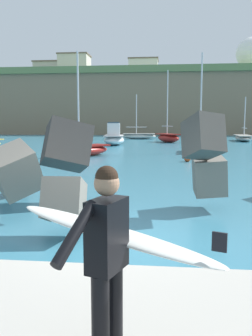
% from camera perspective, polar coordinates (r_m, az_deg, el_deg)
% --- Properties ---
extents(ground_plane, '(400.00, 400.00, 0.00)m').
position_cam_1_polar(ground_plane, '(7.28, -2.92, -11.48)').
color(ground_plane, teal).
extents(breakwater_jetty, '(29.20, 7.08, 2.67)m').
position_cam_1_polar(breakwater_jetty, '(8.23, 4.39, -0.23)').
color(breakwater_jetty, '#3D3A38').
rests_on(breakwater_jetty, ground).
extents(surfer_with_board, '(2.08, 1.47, 1.78)m').
position_cam_1_polar(surfer_with_board, '(3.11, -2.63, -12.97)').
color(surfer_with_board, black).
rests_on(surfer_with_board, walkway_path).
extents(boat_near_left, '(4.75, 1.93, 6.15)m').
position_cam_1_polar(boat_near_left, '(49.23, 2.09, 5.23)').
color(boat_near_left, beige).
rests_on(boat_near_left, ground).
extents(boat_near_centre, '(2.19, 4.15, 7.50)m').
position_cam_1_polar(boat_near_centre, '(28.03, 11.84, 3.47)').
color(boat_near_centre, beige).
rests_on(boat_near_centre, ground).
extents(boat_mid_centre, '(2.25, 6.45, 5.40)m').
position_cam_1_polar(boat_mid_centre, '(46.36, 18.48, 4.68)').
color(boat_mid_centre, beige).
rests_on(boat_mid_centre, ground).
extents(boat_far_left, '(3.85, 4.50, 7.02)m').
position_cam_1_polar(boat_far_left, '(24.54, -7.03, 2.98)').
color(boat_far_left, maroon).
rests_on(boat_far_left, ground).
extents(boat_far_centre, '(2.56, 4.98, 2.37)m').
position_cam_1_polar(boat_far_centre, '(36.55, -1.98, 4.92)').
color(boat_far_centre, white).
rests_on(boat_far_centre, ground).
extents(boat_far_right, '(3.34, 4.44, 8.29)m').
position_cam_1_polar(boat_far_right, '(41.56, 6.86, 4.97)').
color(boat_far_right, maroon).
rests_on(boat_far_right, ground).
extents(mooring_buoy_inner, '(0.44, 0.44, 0.44)m').
position_cam_1_polar(mooring_buoy_inner, '(21.37, 9.93, 1.60)').
color(mooring_buoy_inner, '#E54C1E').
rests_on(mooring_buoy_inner, ground).
extents(headland_bluff, '(99.97, 43.36, 12.32)m').
position_cam_1_polar(headland_bluff, '(85.49, 0.83, 10.03)').
color(headland_bluff, '#847056').
rests_on(headland_bluff, ground).
extents(radar_dome, '(7.52, 7.52, 10.64)m').
position_cam_1_polar(radar_dome, '(95.74, 19.66, 16.68)').
color(radar_dome, silver).
rests_on(radar_dome, headland_bluff).
extents(station_building_west, '(7.40, 6.00, 6.27)m').
position_cam_1_polar(station_building_west, '(89.78, -8.32, 15.79)').
color(station_building_west, beige).
rests_on(station_building_west, headland_bluff).
extents(station_building_central, '(7.34, 6.44, 5.50)m').
position_cam_1_polar(station_building_central, '(90.96, 2.86, 15.50)').
color(station_building_central, silver).
rests_on(station_building_central, headland_bluff).
extents(station_building_east, '(8.11, 8.38, 4.70)m').
position_cam_1_polar(station_building_east, '(93.07, -11.69, 14.93)').
color(station_building_east, '#B2ADA3').
rests_on(station_building_east, headland_bluff).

